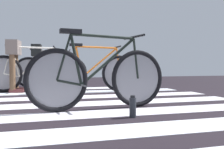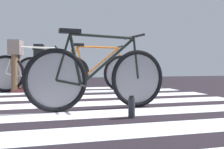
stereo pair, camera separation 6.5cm
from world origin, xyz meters
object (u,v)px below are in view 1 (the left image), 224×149
(bicycle_3_of_4, at_px, (31,72))
(bicycle_4_of_4, at_px, (51,71))
(cyclist_3_of_4, at_px, (14,59))
(water_bottle, at_px, (133,107))
(cyclist_4_of_4, at_px, (37,60))
(bicycle_1_of_4, at_px, (100,77))
(bicycle_2_of_4, at_px, (94,72))

(bicycle_3_of_4, relative_size, bicycle_4_of_4, 1.00)
(cyclist_3_of_4, distance_m, water_bottle, 3.26)
(cyclist_4_of_4, bearing_deg, bicycle_4_of_4, 0.00)
(bicycle_1_of_4, height_order, cyclist_4_of_4, cyclist_4_of_4)
(cyclist_3_of_4, relative_size, bicycle_4_of_4, 0.58)
(bicycle_1_of_4, bearing_deg, bicycle_3_of_4, 102.67)
(bicycle_3_of_4, bearing_deg, cyclist_3_of_4, -180.00)
(bicycle_1_of_4, xyz_separation_m, bicycle_2_of_4, (0.34, 1.90, 0.00))
(bicycle_4_of_4, bearing_deg, bicycle_3_of_4, -106.02)
(bicycle_3_of_4, xyz_separation_m, cyclist_4_of_4, (0.12, 1.12, 0.27))
(cyclist_4_of_4, bearing_deg, cyclist_3_of_4, -106.12)
(cyclist_4_of_4, bearing_deg, water_bottle, -71.55)
(bicycle_2_of_4, relative_size, bicycle_4_of_4, 1.00)
(bicycle_1_of_4, bearing_deg, cyclist_4_of_4, 94.70)
(bicycle_3_of_4, height_order, cyclist_3_of_4, cyclist_3_of_4)
(bicycle_3_of_4, distance_m, cyclist_4_of_4, 1.15)
(bicycle_2_of_4, bearing_deg, bicycle_4_of_4, 117.61)
(bicycle_1_of_4, xyz_separation_m, bicycle_4_of_4, (-0.41, 3.41, 0.00))
(bicycle_2_of_4, distance_m, bicycle_3_of_4, 1.24)
(bicycle_1_of_4, relative_size, water_bottle, 7.76)
(bicycle_1_of_4, height_order, bicycle_3_of_4, same)
(bicycle_1_of_4, height_order, bicycle_4_of_4, same)
(bicycle_3_of_4, bearing_deg, bicycle_2_of_4, -12.84)
(bicycle_3_of_4, height_order, bicycle_4_of_4, same)
(bicycle_1_of_4, height_order, water_bottle, bicycle_1_of_4)
(bicycle_1_of_4, bearing_deg, water_bottle, -76.19)
(bicycle_3_of_4, bearing_deg, bicycle_4_of_4, 75.48)
(bicycle_1_of_4, xyz_separation_m, water_bottle, (0.21, -0.56, -0.28))
(bicycle_4_of_4, xyz_separation_m, cyclist_4_of_4, (-0.31, 0.03, 0.27))
(bicycle_1_of_4, distance_m, cyclist_4_of_4, 3.52)
(bicycle_2_of_4, height_order, water_bottle, bicycle_2_of_4)
(bicycle_4_of_4, bearing_deg, water_bottle, -75.77)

